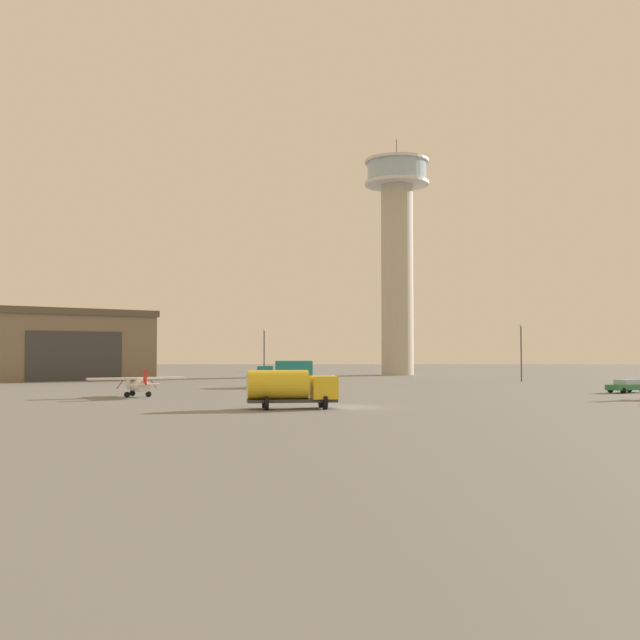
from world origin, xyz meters
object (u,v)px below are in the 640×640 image
object	(u,v)px
control_tower	(400,245)
truck_fuel_tanker_yellow	(293,387)
truck_box_teal	(290,373)
airplane_white	(141,384)
light_post_west	(525,347)
car_green	(631,386)
light_post_north	(267,349)

from	to	relation	value
control_tower	truck_fuel_tanker_yellow	bearing A→B (deg)	-101.45
truck_box_teal	airplane_white	bearing A→B (deg)	53.60
control_tower	truck_box_teal	world-z (taller)	control_tower
truck_fuel_tanker_yellow	light_post_west	world-z (taller)	light_post_west
airplane_white	car_green	world-z (taller)	airplane_white
truck_box_teal	light_post_north	distance (m)	20.67
car_green	light_post_north	bearing A→B (deg)	-67.12
truck_fuel_tanker_yellow	car_green	world-z (taller)	truck_fuel_tanker_yellow
truck_box_teal	car_green	size ratio (longest dim) A/B	1.42
airplane_white	truck_fuel_tanker_yellow	bearing A→B (deg)	-159.83
truck_fuel_tanker_yellow	light_post_north	distance (m)	54.33
truck_box_teal	car_green	xyz separation A→B (m)	(35.81, -12.13, -1.00)
light_post_north	car_green	bearing A→B (deg)	-38.78
airplane_white	truck_box_teal	distance (m)	23.66
control_tower	truck_fuel_tanker_yellow	distance (m)	86.28
control_tower	car_green	distance (m)	66.61
control_tower	light_post_north	size ratio (longest dim) A/B	5.69
control_tower	light_post_north	xyz separation A→B (m)	(-22.53, -27.75, -19.37)
light_post_west	truck_box_teal	bearing A→B (deg)	-152.40
airplane_white	light_post_west	size ratio (longest dim) A/B	1.05
light_post_west	light_post_north	world-z (taller)	light_post_west
airplane_white	light_post_north	distance (m)	40.87
truck_box_teal	car_green	distance (m)	37.82
car_green	airplane_white	bearing A→B (deg)	-19.48
light_post_north	light_post_west	bearing A→B (deg)	-4.40
control_tower	truck_box_teal	xyz separation A→B (m)	(-18.32, -47.77, -22.30)
car_green	light_post_west	bearing A→B (deg)	-112.55
airplane_white	control_tower	bearing A→B (deg)	-51.07
airplane_white	car_green	bearing A→B (deg)	-107.30
control_tower	truck_fuel_tanker_yellow	size ratio (longest dim) A/B	6.36
airplane_white	car_green	size ratio (longest dim) A/B	1.85
control_tower	light_post_north	bearing A→B (deg)	-129.08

